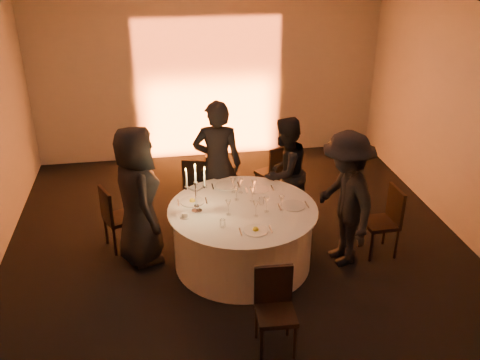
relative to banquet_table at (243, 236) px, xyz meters
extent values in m
plane|color=black|center=(0.00, 0.00, -0.38)|extent=(7.00, 7.00, 0.00)
plane|color=silver|center=(0.00, 0.00, 2.62)|extent=(7.00, 7.00, 0.00)
plane|color=beige|center=(0.00, 3.50, 1.12)|extent=(7.00, 0.00, 7.00)
cube|color=black|center=(0.00, 3.20, -0.33)|extent=(0.25, 0.12, 0.10)
cylinder|color=black|center=(0.00, 0.00, -0.37)|extent=(0.60, 0.60, 0.03)
cylinder|color=black|center=(0.00, 0.00, -0.01)|extent=(0.20, 0.20, 0.75)
cylinder|color=white|center=(0.00, 0.00, -0.01)|extent=(1.68, 1.68, 0.75)
cylinder|color=white|center=(0.00, 0.00, 0.38)|extent=(1.80, 1.80, 0.02)
cube|color=black|center=(-1.49, 0.63, 0.03)|extent=(0.50, 0.50, 0.05)
cube|color=black|center=(-1.65, 0.56, 0.27)|extent=(0.18, 0.37, 0.44)
cylinder|color=black|center=(-1.27, 0.54, -0.18)|extent=(0.04, 0.04, 0.41)
cylinder|color=black|center=(-1.40, 0.84, -0.18)|extent=(0.04, 0.04, 0.41)
cylinder|color=black|center=(-1.57, 0.41, -0.18)|extent=(0.04, 0.04, 0.41)
cylinder|color=black|center=(-1.70, 0.71, -0.18)|extent=(0.04, 0.04, 0.41)
cube|color=black|center=(-0.40, 1.42, 0.04)|extent=(0.48, 0.48, 0.05)
cube|color=black|center=(-0.45, 1.25, 0.28)|extent=(0.38, 0.14, 0.44)
cylinder|color=black|center=(-0.20, 1.53, -0.18)|extent=(0.04, 0.04, 0.42)
cylinder|color=black|center=(-0.52, 1.62, -0.18)|extent=(0.04, 0.04, 0.42)
cylinder|color=black|center=(-0.29, 1.21, -0.18)|extent=(0.04, 0.04, 0.42)
cylinder|color=black|center=(-0.61, 1.30, -0.18)|extent=(0.04, 0.04, 0.42)
cube|color=black|center=(0.73, 1.56, 0.07)|extent=(0.55, 0.55, 0.05)
cube|color=black|center=(0.81, 1.39, 0.32)|extent=(0.39, 0.21, 0.47)
cylinder|color=black|center=(0.81, 1.79, -0.16)|extent=(0.04, 0.04, 0.44)
cylinder|color=black|center=(0.49, 1.64, -0.16)|extent=(0.04, 0.04, 0.44)
cylinder|color=black|center=(0.96, 1.47, -0.16)|extent=(0.04, 0.04, 0.44)
cylinder|color=black|center=(0.64, 1.32, -0.16)|extent=(0.04, 0.04, 0.44)
cube|color=black|center=(1.75, -0.07, 0.05)|extent=(0.41, 0.41, 0.05)
cube|color=black|center=(1.92, -0.06, 0.29)|extent=(0.06, 0.40, 0.45)
cylinder|color=black|center=(1.57, 0.09, -0.17)|extent=(0.04, 0.04, 0.42)
cylinder|color=black|center=(1.58, -0.24, -0.17)|extent=(0.04, 0.04, 0.42)
cylinder|color=black|center=(1.91, 0.11, -0.17)|extent=(0.04, 0.04, 0.42)
cylinder|color=black|center=(1.92, -0.23, -0.17)|extent=(0.04, 0.04, 0.42)
cube|color=black|center=(0.07, -1.53, 0.03)|extent=(0.40, 0.40, 0.05)
cube|color=black|center=(0.07, -1.36, 0.27)|extent=(0.38, 0.06, 0.43)
cylinder|color=black|center=(-0.10, -1.69, -0.18)|extent=(0.04, 0.04, 0.41)
cylinder|color=black|center=(0.22, -1.70, -0.18)|extent=(0.04, 0.04, 0.41)
cylinder|color=black|center=(-0.09, -1.36, -0.18)|extent=(0.04, 0.04, 0.41)
cylinder|color=black|center=(0.24, -1.38, -0.18)|extent=(0.04, 0.04, 0.41)
imported|color=black|center=(-1.23, 0.30, 0.50)|extent=(0.75, 0.97, 1.77)
imported|color=black|center=(-0.17, 1.02, 0.52)|extent=(0.72, 0.54, 1.81)
imported|color=black|center=(0.73, 0.89, 0.40)|extent=(0.96, 0.94, 1.56)
imported|color=black|center=(1.22, -0.15, 0.47)|extent=(0.77, 1.18, 1.72)
cylinder|color=white|center=(-0.58, 0.25, 0.39)|extent=(0.29, 0.29, 0.01)
cube|color=#B8B8BD|center=(-0.75, 0.25, 0.39)|extent=(0.01, 0.17, 0.01)
cube|color=#B8B8BD|center=(-0.41, 0.25, 0.39)|extent=(0.02, 0.17, 0.01)
sphere|color=yellow|center=(-0.58, 0.25, 0.43)|extent=(0.07, 0.07, 0.07)
cylinder|color=white|center=(-0.12, 0.62, 0.39)|extent=(0.28, 0.28, 0.01)
cube|color=#B8B8BD|center=(-0.29, 0.62, 0.39)|extent=(0.02, 0.17, 0.01)
cube|color=#B8B8BD|center=(0.05, 0.62, 0.39)|extent=(0.01, 0.17, 0.01)
cylinder|color=white|center=(0.30, 0.45, 0.39)|extent=(0.26, 0.26, 0.01)
cube|color=#B8B8BD|center=(0.13, 0.45, 0.39)|extent=(0.02, 0.17, 0.01)
cube|color=#B8B8BD|center=(0.47, 0.45, 0.39)|extent=(0.02, 0.17, 0.01)
cylinder|color=white|center=(0.61, -0.05, 0.39)|extent=(0.29, 0.29, 0.01)
cube|color=#B8B8BD|center=(0.44, -0.05, 0.39)|extent=(0.02, 0.17, 0.01)
cube|color=#B8B8BD|center=(0.78, -0.05, 0.39)|extent=(0.01, 0.17, 0.01)
cylinder|color=white|center=(0.05, -0.54, 0.39)|extent=(0.28, 0.28, 0.01)
cube|color=#B8B8BD|center=(-0.12, -0.54, 0.39)|extent=(0.02, 0.17, 0.01)
cube|color=#B8B8BD|center=(0.22, -0.54, 0.39)|extent=(0.02, 0.17, 0.01)
sphere|color=yellow|center=(0.05, -0.54, 0.43)|extent=(0.07, 0.07, 0.07)
cylinder|color=white|center=(-0.70, -0.11, 0.39)|extent=(0.11, 0.11, 0.01)
cylinder|color=white|center=(-0.70, -0.11, 0.42)|extent=(0.07, 0.07, 0.06)
cylinder|color=white|center=(-0.55, 0.01, 0.40)|extent=(0.13, 0.13, 0.02)
sphere|color=white|center=(-0.55, 0.01, 0.45)|extent=(0.07, 0.07, 0.07)
cylinder|color=white|center=(-0.55, 0.01, 0.58)|extent=(0.03, 0.03, 0.33)
cylinder|color=white|center=(-0.55, 0.01, 0.76)|extent=(0.05, 0.05, 0.03)
cylinder|color=white|center=(-0.55, 0.01, 0.87)|extent=(0.02, 0.02, 0.21)
cone|color=orange|center=(-0.55, 0.01, 1.00)|extent=(0.02, 0.02, 0.03)
cylinder|color=white|center=(-0.60, 0.01, 0.68)|extent=(0.12, 0.02, 0.08)
cylinder|color=white|center=(-0.66, 0.01, 0.71)|extent=(0.05, 0.05, 0.03)
cylinder|color=white|center=(-0.66, 0.01, 0.82)|extent=(0.02, 0.02, 0.21)
cone|color=orange|center=(-0.66, 0.01, 0.95)|extent=(0.02, 0.02, 0.03)
cylinder|color=white|center=(-0.50, 0.01, 0.68)|extent=(0.12, 0.02, 0.08)
cylinder|color=white|center=(-0.44, 0.01, 0.71)|extent=(0.05, 0.05, 0.03)
cylinder|color=white|center=(-0.44, 0.01, 0.82)|extent=(0.02, 0.02, 0.21)
cone|color=orange|center=(-0.44, 0.01, 0.95)|extent=(0.02, 0.02, 0.03)
cylinder|color=white|center=(0.12, -0.21, 0.39)|extent=(0.06, 0.06, 0.01)
cylinder|color=white|center=(0.12, -0.21, 0.44)|extent=(0.01, 0.01, 0.10)
cone|color=white|center=(0.12, -0.21, 0.53)|extent=(0.07, 0.07, 0.09)
cylinder|color=white|center=(0.14, 0.16, 0.39)|extent=(0.06, 0.06, 0.01)
cylinder|color=white|center=(0.14, 0.16, 0.44)|extent=(0.01, 0.01, 0.10)
cone|color=white|center=(0.14, 0.16, 0.53)|extent=(0.07, 0.07, 0.09)
cylinder|color=white|center=(-0.05, 0.43, 0.39)|extent=(0.06, 0.06, 0.01)
cylinder|color=white|center=(-0.05, 0.43, 0.44)|extent=(0.01, 0.01, 0.10)
cone|color=white|center=(-0.05, 0.43, 0.53)|extent=(0.07, 0.07, 0.09)
cylinder|color=white|center=(-0.04, 0.22, 0.39)|extent=(0.06, 0.06, 0.01)
cylinder|color=white|center=(-0.04, 0.22, 0.44)|extent=(0.01, 0.01, 0.10)
cone|color=white|center=(-0.04, 0.22, 0.53)|extent=(0.07, 0.07, 0.09)
cylinder|color=white|center=(-0.19, -0.13, 0.39)|extent=(0.06, 0.06, 0.01)
cylinder|color=white|center=(-0.19, -0.13, 0.44)|extent=(0.01, 0.01, 0.10)
cone|color=white|center=(-0.19, -0.13, 0.53)|extent=(0.07, 0.07, 0.09)
cylinder|color=white|center=(0.44, -0.12, 0.39)|extent=(0.06, 0.06, 0.01)
cylinder|color=white|center=(0.44, -0.12, 0.44)|extent=(0.01, 0.01, 0.10)
cone|color=white|center=(0.44, -0.12, 0.53)|extent=(0.07, 0.07, 0.09)
cylinder|color=white|center=(0.20, 0.35, 0.39)|extent=(0.06, 0.06, 0.01)
cylinder|color=white|center=(0.20, 0.35, 0.44)|extent=(0.01, 0.01, 0.10)
cone|color=white|center=(0.20, 0.35, 0.53)|extent=(0.07, 0.07, 0.09)
cylinder|color=white|center=(0.26, -0.13, 0.39)|extent=(0.06, 0.06, 0.01)
cylinder|color=white|center=(0.26, -0.13, 0.44)|extent=(0.01, 0.01, 0.10)
cone|color=white|center=(0.26, -0.13, 0.53)|extent=(0.07, 0.07, 0.09)
cylinder|color=white|center=(0.04, 0.40, 0.39)|extent=(0.06, 0.06, 0.01)
cylinder|color=white|center=(0.04, 0.40, 0.44)|extent=(0.01, 0.01, 0.10)
cone|color=white|center=(0.04, 0.40, 0.53)|extent=(0.07, 0.07, 0.09)
cylinder|color=white|center=(0.24, 0.06, 0.43)|extent=(0.07, 0.07, 0.09)
cylinder|color=white|center=(-0.30, -0.39, 0.43)|extent=(0.07, 0.07, 0.09)
camera|label=1|loc=(-0.95, -5.52, 3.48)|focal=40.00mm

